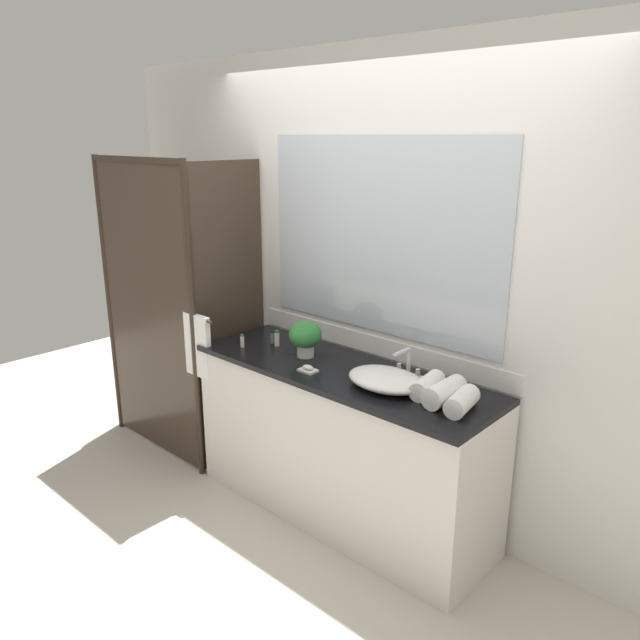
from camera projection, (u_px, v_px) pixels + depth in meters
ground_plane at (339, 512)px, 3.60m from camera, size 8.00×8.00×0.00m
wall_back_with_mirror at (381, 285)px, 3.47m from camera, size 4.40×0.06×2.60m
vanity_cabinet at (341, 443)px, 3.48m from camera, size 1.80×0.58×0.90m
shower_enclosure at (174, 312)px, 4.00m from camera, size 1.20×0.59×2.00m
sink_basin at (386, 379)px, 3.09m from camera, size 0.42×0.30×0.09m
faucet at (407, 367)px, 3.22m from camera, size 0.17×0.15×0.17m
potted_plant at (305, 336)px, 3.50m from camera, size 0.19×0.19×0.21m
soap_dish at (308, 369)px, 3.31m from camera, size 0.10×0.07×0.04m
amenity_bottle_shampoo at (242, 341)px, 3.68m from camera, size 0.02×0.02×0.08m
amenity_bottle_conditioner at (277, 339)px, 3.70m from camera, size 0.03×0.03×0.10m
amenity_bottle_body_wash at (272, 337)px, 3.75m from camera, size 0.03×0.03×0.08m
rolled_towel_near_edge at (462, 402)px, 2.82m from camera, size 0.13×0.23×0.10m
rolled_towel_middle at (444, 392)px, 2.91m from camera, size 0.11×0.25×0.11m
rolled_towel_far_edge at (428, 386)px, 3.00m from camera, size 0.13×0.24×0.10m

